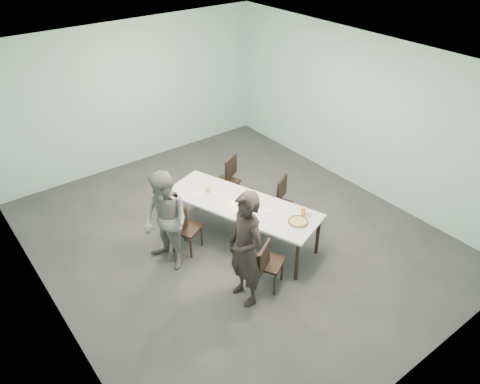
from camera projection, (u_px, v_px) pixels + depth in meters
ground at (234, 236)px, 8.09m from camera, size 7.00×7.00×0.00m
room_shell at (233, 129)px, 7.00m from camera, size 6.02×7.02×3.01m
table at (242, 206)px, 7.64m from camera, size 1.73×2.75×0.75m
chair_near_left at (266, 262)px, 6.77m from camera, size 0.64×0.57×0.87m
chair_far_left at (184, 227)px, 7.48m from camera, size 0.65×0.56×0.87m
chair_near_right at (279, 199)px, 8.16m from camera, size 0.65×0.57×0.87m
chair_far_right at (228, 178)px, 8.78m from camera, size 0.65×0.56×0.87m
diner_near at (246, 250)px, 6.39m from camera, size 0.45×0.67×1.79m
diner_far at (165, 221)px, 7.07m from camera, size 0.75×0.89×1.65m
pizza at (298, 222)px, 7.15m from camera, size 0.34×0.34×0.04m
side_plate at (267, 210)px, 7.45m from camera, size 0.18×0.18×0.01m
beer_glass at (303, 211)px, 7.29m from camera, size 0.08×0.08×0.15m
water_tumbler at (309, 214)px, 7.29m from camera, size 0.08×0.08×0.09m
tealight at (240, 204)px, 7.57m from camera, size 0.06×0.06×0.05m
amber_tumbler at (208, 190)px, 7.88m from camera, size 0.07×0.07×0.08m
menu at (201, 193)px, 7.88m from camera, size 0.36×0.31×0.01m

